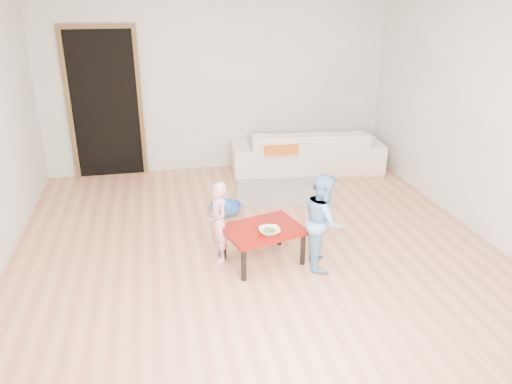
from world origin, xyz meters
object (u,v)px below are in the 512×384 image
object	(u,v)px
child_blue	(323,221)
bowl	(269,231)
red_table	(263,245)
sofa	(306,150)
child_pink	(218,222)
basin	(225,209)

from	to	relation	value
child_blue	bowl	bearing A→B (deg)	97.86
red_table	child_blue	xyz separation A→B (m)	(0.56, -0.17, 0.29)
sofa	child_pink	size ratio (longest dim) A/B	2.67
red_table	basin	xyz separation A→B (m)	(-0.20, 1.21, -0.13)
bowl	basin	distance (m)	1.41
bowl	child_pink	distance (m)	0.53
basin	sofa	bearing A→B (deg)	42.57
red_table	child_blue	bearing A→B (deg)	-17.21
sofa	red_table	world-z (taller)	sofa
sofa	child_pink	xyz separation A→B (m)	(-1.63, -2.37, 0.09)
sofa	basin	world-z (taller)	sofa
child_pink	child_blue	bearing A→B (deg)	58.73
child_blue	sofa	bearing A→B (deg)	-1.50
child_blue	basin	size ratio (longest dim) A/B	2.47
bowl	child_pink	bearing A→B (deg)	149.36
sofa	child_blue	world-z (taller)	child_blue
bowl	sofa	bearing A→B (deg)	65.92
sofa	child_pink	world-z (taller)	child_pink
sofa	basin	distance (m)	1.93
child_pink	basin	xyz separation A→B (m)	(0.22, 1.07, -0.35)
red_table	child_pink	bearing A→B (deg)	161.88
red_table	child_blue	world-z (taller)	child_blue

